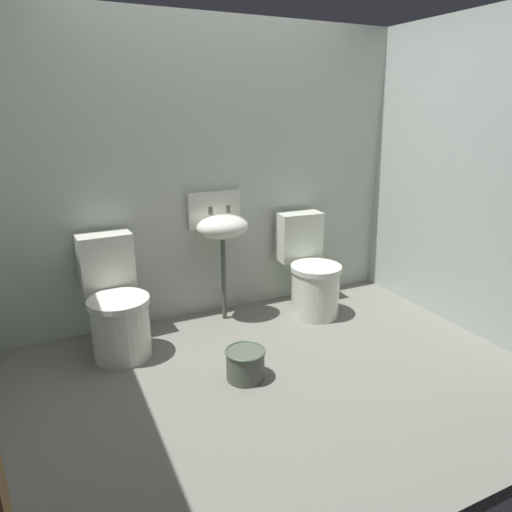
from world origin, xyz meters
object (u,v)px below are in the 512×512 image
Objects in this scene: toilet_right at (310,274)px; bucket at (245,363)px; sink at (221,225)px; toilet_left at (116,307)px.

bucket is (-0.89, -0.69, -0.22)m from toilet_right.
bucket is at bearing -102.80° from sink.
toilet_left is 3.09× the size of bucket.
toilet_right is (1.52, 0.00, 0.00)m from toilet_left.
sink reaches higher than toilet_right.
sink is (-0.69, 0.19, 0.43)m from toilet_right.
toilet_left is at bearing 3.69° from toilet_right.
toilet_right is 3.09× the size of bucket.
toilet_left and toilet_right have the same top height.
toilet_right is 0.79× the size of sink.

